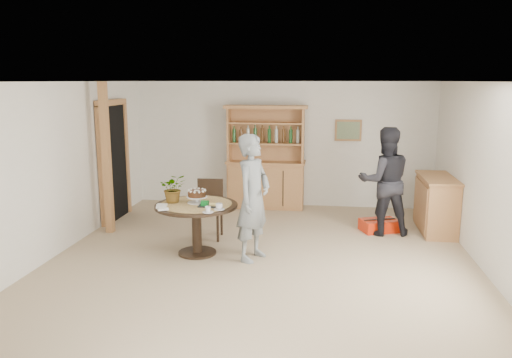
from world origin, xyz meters
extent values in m
plane|color=tan|center=(0.00, 0.00, 0.00)|extent=(7.00, 7.00, 0.00)
cube|color=white|center=(0.00, 3.50, 1.25)|extent=(6.00, 0.04, 2.50)
cube|color=white|center=(0.00, -3.50, 1.25)|extent=(6.00, 0.04, 2.50)
cube|color=white|center=(-3.00, 0.00, 1.25)|extent=(0.04, 7.00, 2.50)
cube|color=white|center=(3.00, 0.00, 1.25)|extent=(0.04, 7.00, 2.50)
cube|color=white|center=(0.00, 0.00, 2.50)|extent=(6.00, 7.00, 0.04)
cube|color=#B2794B|center=(1.30, 3.47, 1.55)|extent=(0.52, 0.03, 0.42)
cube|color=#59724C|center=(1.30, 3.45, 1.55)|extent=(0.44, 0.02, 0.34)
cube|color=black|center=(-2.94, 2.00, 1.05)|extent=(0.10, 0.90, 2.10)
cube|color=#BB804F|center=(-2.92, 1.50, 1.05)|extent=(0.12, 0.10, 2.10)
cube|color=#BB804F|center=(-2.92, 2.50, 1.05)|extent=(0.12, 0.10, 2.10)
cube|color=#BB804F|center=(-2.92, 2.00, 2.13)|extent=(0.12, 1.10, 0.10)
cube|color=#B2794B|center=(-2.70, 1.20, 1.25)|extent=(0.12, 0.12, 2.50)
cube|color=#BB804F|center=(-0.30, 3.24, 0.45)|extent=(1.50, 0.50, 0.90)
cube|color=#B2794B|center=(-0.30, 3.24, 0.92)|extent=(1.56, 0.54, 0.04)
cube|color=#BB804F|center=(-0.30, 3.34, 1.47)|extent=(1.50, 0.04, 1.06)
cube|color=#BB804F|center=(-1.03, 3.19, 1.47)|extent=(0.04, 0.34, 1.06)
cube|color=#BB804F|center=(0.43, 3.19, 1.47)|extent=(0.04, 0.34, 1.06)
cube|color=#B2794B|center=(-0.30, 3.19, 1.30)|extent=(1.44, 0.32, 0.03)
cube|color=#B2794B|center=(-0.30, 3.19, 1.70)|extent=(1.44, 0.32, 0.03)
cube|color=#BB804F|center=(-0.30, 3.19, 2.01)|extent=(1.62, 0.40, 0.06)
cylinder|color=#194C1E|center=(-0.86, 3.19, 1.46)|extent=(0.07, 0.07, 0.28)
cylinder|color=#4C2D14|center=(-0.70, 3.19, 1.46)|extent=(0.07, 0.07, 0.28)
cylinder|color=#B2BFB2|center=(-0.54, 3.19, 1.46)|extent=(0.07, 0.07, 0.28)
cylinder|color=#194C1E|center=(-0.38, 3.19, 1.46)|extent=(0.07, 0.07, 0.28)
cylinder|color=#4C2D14|center=(-0.22, 3.19, 1.46)|extent=(0.07, 0.07, 0.28)
cylinder|color=#B2BFB2|center=(-0.06, 3.19, 1.46)|extent=(0.07, 0.07, 0.28)
cylinder|color=#194C1E|center=(0.10, 3.19, 1.46)|extent=(0.07, 0.07, 0.28)
cylinder|color=#4C2D14|center=(0.26, 3.19, 1.46)|extent=(0.07, 0.07, 0.28)
cube|color=#BB804F|center=(2.74, 2.00, 0.45)|extent=(0.50, 1.20, 0.90)
cube|color=#B2794B|center=(2.74, 2.00, 0.92)|extent=(0.54, 1.26, 0.04)
cylinder|color=black|center=(-0.98, 0.35, 0.73)|extent=(1.20, 1.20, 0.04)
cylinder|color=black|center=(-0.98, 0.35, 0.36)|extent=(0.14, 0.14, 0.70)
cylinder|color=black|center=(-0.98, 0.35, 0.01)|extent=(0.56, 0.56, 0.03)
cylinder|color=tan|center=(-0.98, 0.35, 0.76)|extent=(1.04, 1.04, 0.01)
cube|color=black|center=(-0.98, 1.10, 0.45)|extent=(0.44, 0.44, 0.04)
cube|color=black|center=(-0.98, 1.29, 0.70)|extent=(0.42, 0.05, 0.46)
cube|color=black|center=(-0.98, 1.29, 0.92)|extent=(0.42, 0.06, 0.05)
cube|color=black|center=(-1.15, 0.92, 0.22)|extent=(0.04, 0.03, 0.44)
cube|color=black|center=(-0.79, 0.93, 0.22)|extent=(0.03, 0.03, 0.44)
cube|color=black|center=(-1.16, 1.28, 0.22)|extent=(0.04, 0.04, 0.44)
cube|color=black|center=(-0.80, 1.29, 0.22)|extent=(0.03, 0.04, 0.44)
cylinder|color=white|center=(-0.98, 0.40, 0.77)|extent=(0.28, 0.28, 0.01)
cylinder|color=white|center=(-0.98, 0.40, 0.81)|extent=(0.05, 0.05, 0.08)
cylinder|color=white|center=(-0.98, 0.40, 0.85)|extent=(0.30, 0.30, 0.01)
cylinder|color=#462A14|center=(-0.98, 0.40, 0.90)|extent=(0.26, 0.26, 0.09)
cylinder|color=white|center=(-0.98, 0.40, 0.95)|extent=(0.08, 0.08, 0.01)
sphere|color=white|center=(-0.86, 0.40, 0.95)|extent=(0.04, 0.04, 0.04)
sphere|color=white|center=(-0.87, 0.46, 0.95)|extent=(0.04, 0.04, 0.04)
sphere|color=white|center=(-0.92, 0.51, 0.95)|extent=(0.04, 0.04, 0.04)
sphere|color=white|center=(-0.98, 0.52, 0.95)|extent=(0.04, 0.04, 0.04)
sphere|color=white|center=(-1.04, 0.51, 0.95)|extent=(0.04, 0.04, 0.04)
sphere|color=white|center=(-1.08, 0.46, 0.95)|extent=(0.04, 0.04, 0.04)
sphere|color=white|center=(-1.10, 0.40, 0.95)|extent=(0.04, 0.04, 0.04)
sphere|color=white|center=(-1.08, 0.34, 0.95)|extent=(0.04, 0.04, 0.04)
sphere|color=white|center=(-1.04, 0.30, 0.95)|extent=(0.04, 0.04, 0.04)
sphere|color=white|center=(-0.98, 0.28, 0.95)|extent=(0.04, 0.04, 0.04)
sphere|color=white|center=(-0.92, 0.30, 0.95)|extent=(0.04, 0.04, 0.04)
sphere|color=white|center=(-0.87, 0.34, 0.95)|extent=(0.04, 0.04, 0.04)
imported|color=#3F7233|center=(-1.33, 0.40, 0.97)|extent=(0.47, 0.44, 0.42)
cube|color=black|center=(-0.76, 0.23, 0.77)|extent=(0.30, 0.20, 0.01)
cube|color=#0C7324|center=(-0.82, 0.23, 0.80)|extent=(0.10, 0.10, 0.06)
cube|color=#0C7324|center=(-0.82, 0.23, 0.83)|extent=(0.11, 0.02, 0.01)
cylinder|color=white|center=(-0.58, 0.07, 0.76)|extent=(0.15, 0.15, 0.01)
imported|color=white|center=(-0.58, 0.07, 0.81)|extent=(0.10, 0.10, 0.08)
cylinder|color=white|center=(-0.70, -0.10, 0.76)|extent=(0.15, 0.15, 0.01)
imported|color=white|center=(-0.70, -0.10, 0.81)|extent=(0.08, 0.08, 0.07)
cube|color=white|center=(-1.43, 0.15, 0.78)|extent=(0.14, 0.08, 0.03)
cube|color=white|center=(-1.40, 0.03, 0.78)|extent=(0.16, 0.11, 0.03)
cube|color=white|center=(-1.34, -0.07, 0.78)|extent=(0.16, 0.14, 0.03)
imported|color=slate|center=(-0.13, 0.25, 0.90)|extent=(0.65, 0.77, 1.80)
imported|color=black|center=(1.84, 1.74, 0.89)|extent=(0.96, 0.80, 1.78)
cube|color=red|center=(1.80, 1.87, 0.10)|extent=(0.70, 0.59, 0.20)
cube|color=black|center=(1.80, 1.87, 0.20)|extent=(0.54, 0.24, 0.01)
camera|label=1|loc=(0.85, -6.48, 2.52)|focal=35.00mm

